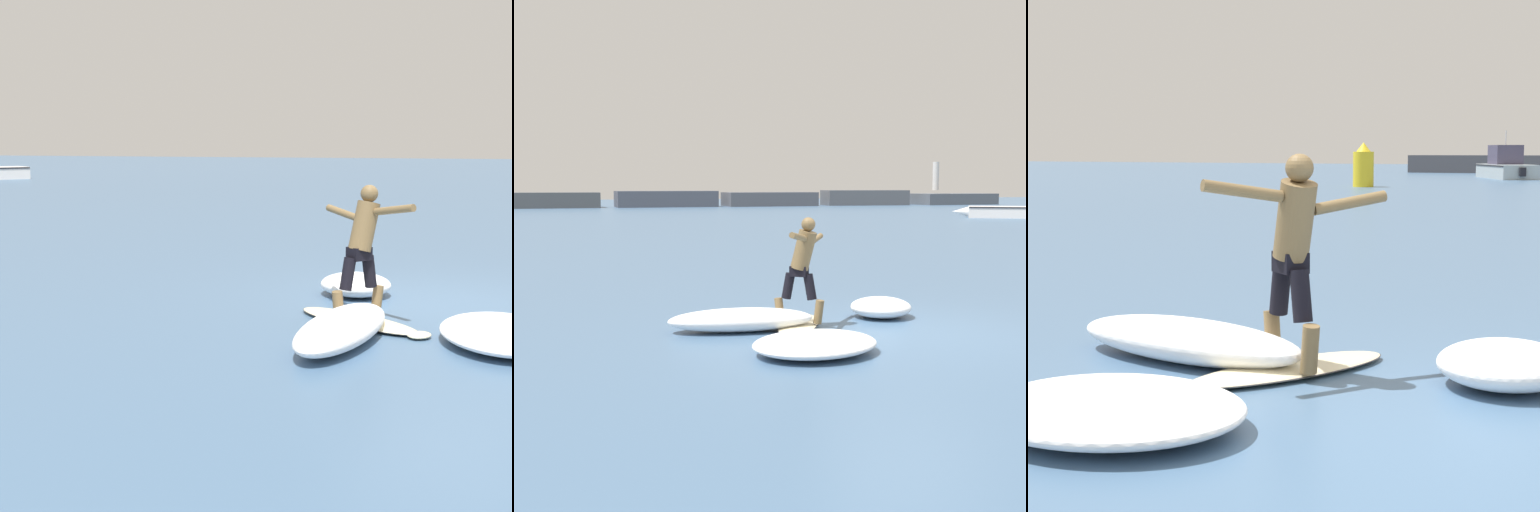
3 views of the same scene
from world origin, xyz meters
The scene contains 8 objects.
ground_plane centered at (0.00, 0.00, 0.00)m, with size 200.00×200.00×0.00m, color #446385.
rock_jetty_breakwater centered at (12.01, 62.00, 0.74)m, with size 64.15×5.40×4.75m.
surfboard centered at (-1.43, 0.85, 0.04)m, with size 1.36×1.94×0.21m.
surfer centered at (-1.37, 0.85, 1.03)m, with size 0.98×1.30×1.64m.
fishing_boat_near_jetty centered at (24.72, 31.26, 0.41)m, with size 7.55×5.52×0.77m.
wave_foam_at_tail centered at (-2.36, 0.85, 0.17)m, with size 2.27×0.95×0.35m.
wave_foam_at_nose centered at (-1.80, -0.84, 0.13)m, with size 1.99×1.73×0.27m.
wave_foam_beside centered at (0.16, 1.27, 0.17)m, with size 1.23×1.24×0.34m.
Camera 2 is at (-5.02, -9.42, 2.20)m, focal length 50.00 mm.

